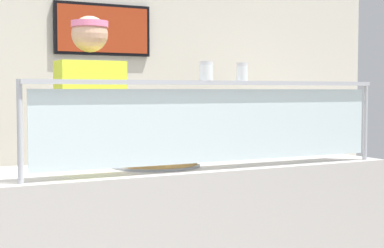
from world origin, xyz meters
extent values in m
cube|color=silver|center=(1.02, 2.65, 1.35)|extent=(6.45, 0.08, 2.70)
cube|color=black|center=(1.30, 2.59, 1.86)|extent=(0.86, 0.04, 0.45)
cube|color=#B23819|center=(1.30, 2.57, 1.86)|extent=(0.81, 0.01, 0.40)
cylinder|color=#B2B5BC|center=(0.10, 0.06, 1.16)|extent=(0.02, 0.02, 0.43)
cylinder|color=#B2B5BC|center=(1.95, 0.06, 1.16)|extent=(0.02, 0.02, 0.43)
cube|color=silver|center=(1.02, 0.06, 1.16)|extent=(1.79, 0.01, 0.35)
cube|color=#B2B5BC|center=(1.02, 0.06, 1.37)|extent=(1.85, 0.06, 0.02)
cylinder|color=#9EA0A8|center=(0.81, 0.32, 0.96)|extent=(0.45, 0.45, 0.01)
cylinder|color=tan|center=(0.81, 0.32, 0.97)|extent=(0.42, 0.42, 0.02)
cylinder|color=#D65B2D|center=(0.81, 0.32, 0.98)|extent=(0.37, 0.37, 0.01)
cube|color=#ADAFB7|center=(0.85, 0.30, 0.99)|extent=(0.15, 0.29, 0.01)
cylinder|color=white|center=(0.96, 0.06, 1.41)|extent=(0.06, 0.06, 0.07)
cylinder|color=white|center=(0.96, 0.06, 1.40)|extent=(0.05, 0.05, 0.05)
cylinder|color=silver|center=(0.96, 0.06, 1.46)|extent=(0.06, 0.06, 0.02)
cylinder|color=white|center=(1.15, 0.06, 1.41)|extent=(0.06, 0.06, 0.07)
cylinder|color=red|center=(1.15, 0.06, 1.40)|extent=(0.05, 0.05, 0.05)
cylinder|color=silver|center=(1.15, 0.06, 1.45)|extent=(0.05, 0.05, 0.02)
cylinder|color=#23232D|center=(0.56, 0.95, 0.47)|extent=(0.13, 0.13, 0.95)
cylinder|color=#23232D|center=(0.78, 0.95, 0.47)|extent=(0.13, 0.13, 0.95)
cube|color=#D8EA33|center=(0.67, 0.95, 1.23)|extent=(0.38, 0.21, 0.55)
sphere|color=tan|center=(0.67, 0.95, 1.66)|extent=(0.21, 0.21, 0.21)
cylinder|color=pink|center=(0.67, 0.95, 1.71)|extent=(0.21, 0.21, 0.04)
cylinder|color=tan|center=(0.85, 0.73, 1.13)|extent=(0.08, 0.34, 0.08)
cube|color=#B7BABF|center=(2.78, 2.16, 0.45)|extent=(0.70, 0.55, 0.90)
cube|color=silver|center=(2.77, 2.16, 0.92)|extent=(0.44, 0.44, 0.04)
cube|color=silver|center=(2.77, 2.16, 0.97)|extent=(0.43, 0.43, 0.04)
cube|color=silver|center=(2.77, 2.16, 1.01)|extent=(0.43, 0.43, 0.04)
cube|color=silver|center=(2.78, 2.16, 1.06)|extent=(0.43, 0.43, 0.04)
cube|color=silver|center=(2.78, 2.16, 1.10)|extent=(0.45, 0.45, 0.04)
cube|color=silver|center=(2.78, 2.16, 1.15)|extent=(0.43, 0.43, 0.04)
cube|color=silver|center=(2.76, 2.16, 1.19)|extent=(0.45, 0.45, 0.04)
camera|label=1|loc=(-0.36, -2.37, 1.33)|focal=54.97mm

